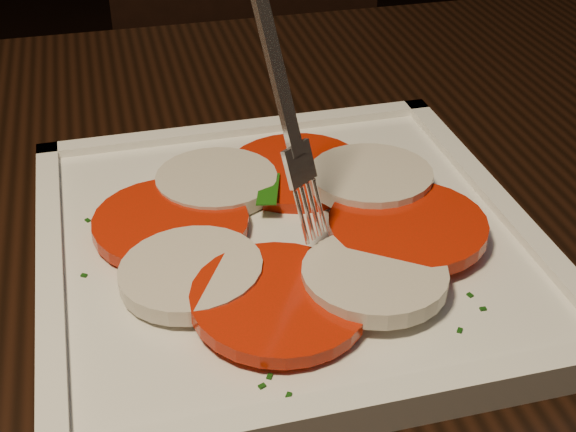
# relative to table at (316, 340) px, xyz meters

# --- Properties ---
(table) EXTENTS (1.27, 0.91, 0.75)m
(table) POSITION_rel_table_xyz_m (0.00, 0.00, 0.00)
(table) COLOR black
(table) RESTS_ON ground
(chair) EXTENTS (0.50, 0.50, 0.93)m
(chair) POSITION_rel_table_xyz_m (0.16, 0.70, -0.12)
(chair) COLOR black
(chair) RESTS_ON ground
(plate) EXTENTS (0.32, 0.32, 0.01)m
(plate) POSITION_rel_table_xyz_m (-0.03, -0.02, 0.11)
(plate) COLOR white
(plate) RESTS_ON table
(caprese_salad) EXTENTS (0.24, 0.24, 0.02)m
(caprese_salad) POSITION_rel_table_xyz_m (-0.03, -0.02, 0.12)
(caprese_salad) COLOR red
(caprese_salad) RESTS_ON plate
(fork) EXTENTS (0.05, 0.06, 0.18)m
(fork) POSITION_rel_table_xyz_m (-0.04, -0.02, 0.22)
(fork) COLOR white
(fork) RESTS_ON caprese_salad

